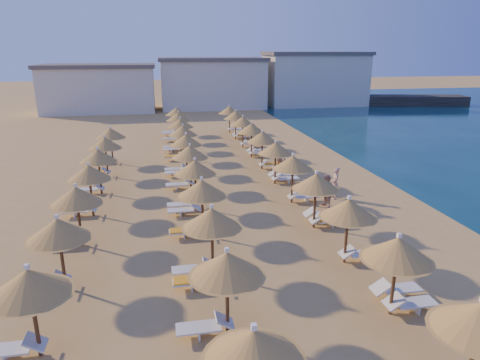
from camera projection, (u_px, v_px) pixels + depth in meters
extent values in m
plane|color=tan|center=(262.00, 228.00, 21.13)|extent=(220.00, 220.00, 0.00)
cube|color=black|center=(368.00, 100.00, 67.25)|extent=(30.20, 9.83, 1.50)
cube|color=white|center=(99.00, 90.00, 59.92)|extent=(15.00, 8.00, 6.00)
cube|color=#59514C|center=(97.00, 66.00, 58.97)|extent=(15.60, 8.48, 0.50)
cube|color=white|center=(212.00, 85.00, 63.68)|extent=(15.00, 8.00, 6.80)
cube|color=#59514C|center=(212.00, 59.00, 62.61)|extent=(15.60, 8.48, 0.50)
cube|color=white|center=(315.00, 80.00, 66.85)|extent=(15.00, 8.00, 7.60)
cube|color=#59514C|center=(316.00, 53.00, 65.66)|extent=(15.60, 8.48, 0.50)
cone|color=olive|center=(480.00, 317.00, 10.12)|extent=(2.18, 2.18, 0.77)
cone|color=olive|center=(478.00, 328.00, 10.22)|extent=(2.35, 2.35, 0.12)
cylinder|color=brown|center=(393.00, 284.00, 13.96)|extent=(0.12, 0.12, 2.26)
cone|color=olive|center=(398.00, 249.00, 13.59)|extent=(2.18, 2.18, 0.77)
cone|color=olive|center=(396.00, 258.00, 13.68)|extent=(2.35, 2.35, 0.12)
cube|color=white|center=(399.00, 236.00, 13.45)|extent=(0.12, 0.12, 0.14)
cylinder|color=brown|center=(346.00, 237.00, 17.42)|extent=(0.12, 0.12, 2.26)
cone|color=olive|center=(348.00, 208.00, 17.05)|extent=(2.18, 2.18, 0.77)
cone|color=olive|center=(348.00, 216.00, 17.14)|extent=(2.35, 2.35, 0.12)
cube|color=white|center=(349.00, 197.00, 16.91)|extent=(0.12, 0.12, 0.14)
cylinder|color=brown|center=(315.00, 206.00, 20.88)|extent=(0.12, 0.12, 2.26)
cone|color=olive|center=(316.00, 181.00, 20.51)|extent=(2.18, 2.18, 0.77)
cone|color=olive|center=(316.00, 188.00, 20.60)|extent=(2.35, 2.35, 0.12)
cube|color=white|center=(317.00, 172.00, 20.38)|extent=(0.12, 0.12, 0.14)
cylinder|color=brown|center=(292.00, 184.00, 24.34)|extent=(0.12, 0.12, 2.26)
cone|color=olive|center=(293.00, 162.00, 23.97)|extent=(2.18, 2.18, 0.77)
cone|color=olive|center=(293.00, 168.00, 24.07)|extent=(2.35, 2.35, 0.12)
cube|color=white|center=(293.00, 154.00, 23.84)|extent=(0.12, 0.12, 0.14)
cylinder|color=brown|center=(275.00, 167.00, 27.80)|extent=(0.12, 0.12, 2.26)
cone|color=olive|center=(276.00, 148.00, 27.43)|extent=(2.18, 2.18, 0.77)
cone|color=olive|center=(276.00, 153.00, 27.53)|extent=(2.35, 2.35, 0.12)
cube|color=white|center=(276.00, 141.00, 27.30)|extent=(0.12, 0.12, 0.14)
cylinder|color=brown|center=(262.00, 154.00, 31.26)|extent=(0.12, 0.12, 2.26)
cone|color=olive|center=(262.00, 137.00, 30.89)|extent=(2.18, 2.18, 0.77)
cone|color=olive|center=(262.00, 141.00, 30.99)|extent=(2.35, 2.35, 0.12)
cube|color=white|center=(262.00, 131.00, 30.76)|extent=(0.12, 0.12, 0.14)
cylinder|color=brown|center=(251.00, 143.00, 34.73)|extent=(0.12, 0.12, 2.26)
cone|color=olive|center=(252.00, 128.00, 34.36)|extent=(2.18, 2.18, 0.77)
cone|color=olive|center=(252.00, 132.00, 34.45)|extent=(2.35, 2.35, 0.12)
cube|color=white|center=(252.00, 122.00, 34.22)|extent=(0.12, 0.12, 0.14)
cylinder|color=brown|center=(243.00, 135.00, 38.19)|extent=(0.12, 0.12, 2.26)
cone|color=olive|center=(243.00, 121.00, 37.82)|extent=(2.18, 2.18, 0.77)
cone|color=olive|center=(243.00, 125.00, 37.91)|extent=(2.35, 2.35, 0.12)
cube|color=white|center=(243.00, 116.00, 37.68)|extent=(0.12, 0.12, 0.14)
cylinder|color=brown|center=(236.00, 128.00, 41.65)|extent=(0.12, 0.12, 2.26)
cone|color=olive|center=(236.00, 115.00, 41.28)|extent=(2.18, 2.18, 0.77)
cone|color=olive|center=(236.00, 118.00, 41.37)|extent=(2.35, 2.35, 0.12)
cube|color=white|center=(236.00, 110.00, 41.15)|extent=(0.12, 0.12, 0.14)
cylinder|color=brown|center=(230.00, 122.00, 45.11)|extent=(0.12, 0.12, 2.26)
cone|color=olive|center=(229.00, 110.00, 44.74)|extent=(2.18, 2.18, 0.77)
cone|color=olive|center=(229.00, 113.00, 44.84)|extent=(2.35, 2.35, 0.12)
cube|color=white|center=(229.00, 105.00, 44.61)|extent=(0.12, 0.12, 0.14)
cone|color=olive|center=(254.00, 345.00, 9.15)|extent=(2.18, 2.18, 0.77)
cone|color=olive|center=(254.00, 358.00, 9.25)|extent=(2.35, 2.35, 0.12)
cube|color=white|center=(254.00, 327.00, 9.02)|extent=(0.12, 0.12, 0.14)
cylinder|color=brown|center=(227.00, 301.00, 12.98)|extent=(0.12, 0.12, 2.26)
cone|color=olive|center=(227.00, 264.00, 12.61)|extent=(2.18, 2.18, 0.77)
cone|color=olive|center=(227.00, 274.00, 12.71)|extent=(2.35, 2.35, 0.12)
cube|color=white|center=(227.00, 250.00, 12.48)|extent=(0.12, 0.12, 0.14)
cylinder|color=brown|center=(212.00, 248.00, 16.45)|extent=(0.12, 0.12, 2.26)
cone|color=olive|center=(212.00, 218.00, 16.08)|extent=(2.18, 2.18, 0.77)
cone|color=olive|center=(212.00, 226.00, 16.17)|extent=(2.35, 2.35, 0.12)
cube|color=white|center=(211.00, 206.00, 15.94)|extent=(0.12, 0.12, 0.14)
cylinder|color=brown|center=(203.00, 214.00, 19.91)|extent=(0.12, 0.12, 2.26)
cone|color=olive|center=(202.00, 188.00, 19.54)|extent=(2.18, 2.18, 0.77)
cone|color=olive|center=(202.00, 195.00, 19.63)|extent=(2.35, 2.35, 0.12)
cube|color=white|center=(202.00, 178.00, 19.40)|extent=(0.12, 0.12, 0.14)
cylinder|color=brown|center=(196.00, 189.00, 23.37)|extent=(0.12, 0.12, 2.26)
cone|color=olive|center=(195.00, 167.00, 23.00)|extent=(2.18, 2.18, 0.77)
cone|color=olive|center=(195.00, 173.00, 23.09)|extent=(2.35, 2.35, 0.12)
cube|color=white|center=(195.00, 159.00, 22.87)|extent=(0.12, 0.12, 0.14)
cylinder|color=brown|center=(191.00, 171.00, 26.83)|extent=(0.12, 0.12, 2.26)
cone|color=olive|center=(190.00, 152.00, 26.46)|extent=(2.18, 2.18, 0.77)
cone|color=olive|center=(190.00, 157.00, 26.56)|extent=(2.35, 2.35, 0.12)
cube|color=white|center=(190.00, 144.00, 26.33)|extent=(0.12, 0.12, 0.14)
cylinder|color=brown|center=(187.00, 157.00, 30.29)|extent=(0.12, 0.12, 2.26)
cone|color=olive|center=(186.00, 140.00, 29.92)|extent=(2.18, 2.18, 0.77)
cone|color=olive|center=(186.00, 144.00, 30.02)|extent=(2.35, 2.35, 0.12)
cube|color=white|center=(186.00, 133.00, 29.79)|extent=(0.12, 0.12, 0.14)
cylinder|color=brown|center=(183.00, 146.00, 33.75)|extent=(0.12, 0.12, 2.26)
cone|color=olive|center=(183.00, 130.00, 33.38)|extent=(2.18, 2.18, 0.77)
cone|color=olive|center=(183.00, 134.00, 33.48)|extent=(2.35, 2.35, 0.12)
cube|color=white|center=(183.00, 125.00, 33.25)|extent=(0.12, 0.12, 0.14)
cylinder|color=brown|center=(181.00, 137.00, 37.22)|extent=(0.12, 0.12, 2.26)
cone|color=olive|center=(180.00, 123.00, 36.85)|extent=(2.18, 2.18, 0.77)
cone|color=olive|center=(181.00, 126.00, 36.94)|extent=(2.35, 2.35, 0.12)
cube|color=white|center=(180.00, 118.00, 36.71)|extent=(0.12, 0.12, 0.14)
cylinder|color=brown|center=(179.00, 130.00, 40.68)|extent=(0.12, 0.12, 2.26)
cone|color=olive|center=(178.00, 116.00, 40.31)|extent=(2.18, 2.18, 0.77)
cone|color=olive|center=(178.00, 120.00, 40.40)|extent=(2.35, 2.35, 0.12)
cube|color=white|center=(178.00, 112.00, 40.17)|extent=(0.12, 0.12, 0.14)
cylinder|color=brown|center=(177.00, 123.00, 44.14)|extent=(0.12, 0.12, 2.26)
cone|color=olive|center=(177.00, 111.00, 43.77)|extent=(2.18, 2.18, 0.77)
cone|color=olive|center=(177.00, 114.00, 43.86)|extent=(2.35, 2.35, 0.12)
cube|color=white|center=(176.00, 107.00, 43.64)|extent=(0.12, 0.12, 0.14)
cylinder|color=brown|center=(35.00, 322.00, 12.02)|extent=(0.12, 0.12, 2.26)
cone|color=olive|center=(29.00, 282.00, 11.65)|extent=(2.18, 2.18, 0.77)
cone|color=olive|center=(31.00, 292.00, 11.74)|extent=(2.35, 2.35, 0.12)
cube|color=white|center=(27.00, 267.00, 11.52)|extent=(0.12, 0.12, 0.14)
cylinder|color=brown|center=(62.00, 261.00, 15.48)|extent=(0.12, 0.12, 2.26)
cone|color=olive|center=(58.00, 229.00, 15.11)|extent=(2.18, 2.18, 0.77)
cone|color=olive|center=(59.00, 237.00, 15.21)|extent=(2.35, 2.35, 0.12)
cube|color=white|center=(56.00, 217.00, 14.98)|extent=(0.12, 0.12, 0.14)
cylinder|color=brown|center=(80.00, 222.00, 18.94)|extent=(0.12, 0.12, 2.26)
cone|color=olive|center=(76.00, 195.00, 18.57)|extent=(2.18, 2.18, 0.77)
cone|color=olive|center=(77.00, 202.00, 18.67)|extent=(2.35, 2.35, 0.12)
cube|color=white|center=(75.00, 185.00, 18.44)|extent=(0.12, 0.12, 0.14)
cylinder|color=brown|center=(91.00, 195.00, 22.40)|extent=(0.12, 0.12, 2.26)
cone|color=olive|center=(89.00, 172.00, 22.03)|extent=(2.18, 2.18, 0.77)
cone|color=olive|center=(90.00, 178.00, 22.13)|extent=(2.35, 2.35, 0.12)
cube|color=white|center=(88.00, 164.00, 21.90)|extent=(0.12, 0.12, 0.14)
cylinder|color=brown|center=(100.00, 176.00, 25.87)|extent=(0.12, 0.12, 2.26)
cone|color=olive|center=(98.00, 155.00, 25.50)|extent=(2.18, 2.18, 0.77)
cone|color=olive|center=(99.00, 161.00, 25.59)|extent=(2.35, 2.35, 0.12)
cube|color=white|center=(97.00, 148.00, 25.36)|extent=(0.12, 0.12, 0.14)
cylinder|color=brown|center=(107.00, 161.00, 29.33)|extent=(0.12, 0.12, 2.26)
cone|color=olive|center=(105.00, 143.00, 28.96)|extent=(2.18, 2.18, 0.77)
cone|color=olive|center=(105.00, 147.00, 29.05)|extent=(2.35, 2.35, 0.12)
cube|color=white|center=(104.00, 136.00, 28.82)|extent=(0.12, 0.12, 0.14)
cylinder|color=brown|center=(112.00, 149.00, 32.79)|extent=(0.12, 0.12, 2.26)
cone|color=olive|center=(110.00, 133.00, 32.42)|extent=(2.18, 2.18, 0.77)
cone|color=olive|center=(111.00, 137.00, 32.51)|extent=(2.35, 2.35, 0.12)
cube|color=white|center=(110.00, 127.00, 32.29)|extent=(0.12, 0.12, 0.14)
cube|color=silver|center=(415.00, 302.00, 14.35)|extent=(1.38, 0.62, 0.06)
cube|color=silver|center=(415.00, 307.00, 14.40)|extent=(0.06, 0.56, 0.32)
cube|color=silver|center=(394.00, 301.00, 14.17)|extent=(0.58, 0.62, 0.40)
cube|color=silver|center=(401.00, 288.00, 15.20)|extent=(1.38, 0.62, 0.06)
cube|color=silver|center=(400.00, 292.00, 15.24)|extent=(0.06, 0.56, 0.32)
cube|color=silver|center=(380.00, 287.00, 15.01)|extent=(0.58, 0.62, 0.40)
cube|color=silver|center=(198.00, 327.00, 13.06)|extent=(1.38, 0.62, 0.06)
cube|color=silver|center=(199.00, 332.00, 13.11)|extent=(0.06, 0.56, 0.32)
cube|color=silver|center=(224.00, 321.00, 13.16)|extent=(0.58, 0.62, 0.40)
cube|color=silver|center=(365.00, 253.00, 17.81)|extent=(1.38, 0.62, 0.06)
cube|color=silver|center=(365.00, 257.00, 17.86)|extent=(0.06, 0.56, 0.32)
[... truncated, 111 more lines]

